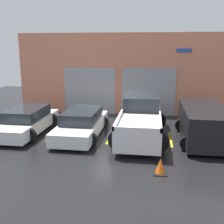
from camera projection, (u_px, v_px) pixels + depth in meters
ground_plane at (115, 127)px, 15.16m from camera, size 28.00×28.00×0.00m
shophouse_building at (122, 75)px, 17.75m from camera, size 13.42×0.68×5.06m
pickup_truck at (141, 119)px, 13.46m from camera, size 2.52×5.54×1.82m
sedan_white at (27, 121)px, 14.05m from camera, size 2.23×4.61×1.25m
sedan_side at (82, 123)px, 13.64m from camera, size 2.17×4.76×1.24m
van_right at (203, 123)px, 12.73m from camera, size 2.27×4.48×1.57m
parking_stripe_far_left at (1, 131)px, 14.35m from camera, size 0.12×2.20×0.01m
parking_stripe_left at (54, 134)px, 13.94m from camera, size 0.12×2.20×0.01m
parking_stripe_centre at (110, 136)px, 13.53m from camera, size 0.12×2.20×0.01m
parking_stripe_right at (170, 139)px, 13.12m from camera, size 0.12×2.20×0.01m
traffic_cone at (160, 167)px, 9.54m from camera, size 0.47×0.47×0.55m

